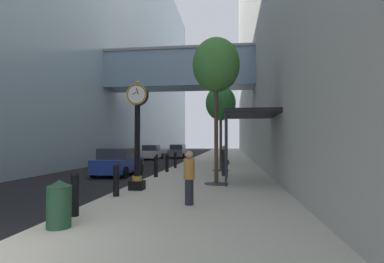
{
  "coord_description": "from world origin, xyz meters",
  "views": [
    {
      "loc": [
        4.37,
        -4.55,
        2.04
      ],
      "look_at": [
        0.97,
        21.88,
        2.91
      ],
      "focal_mm": 28.2,
      "sensor_mm": 36.0,
      "label": 1
    }
  ],
  "objects": [
    {
      "name": "storefront_awning",
      "position": [
        5.24,
        9.86,
        3.28
      ],
      "size": [
        2.4,
        3.6,
        3.3
      ],
      "color": "black",
      "rests_on": "sidewalk_right"
    },
    {
      "name": "sidewalk_right",
      "position": [
        3.24,
        30.0,
        0.07
      ],
      "size": [
        6.48,
        80.0,
        0.14
      ],
      "primitive_type": "cube",
      "color": "beige",
      "rests_on": "ground"
    },
    {
      "name": "street_tree_near",
      "position": [
        3.73,
        8.94,
        5.44
      ],
      "size": [
        2.13,
        2.13,
        6.57
      ],
      "color": "#333335",
      "rests_on": "sidewalk_right"
    },
    {
      "name": "street_tree_mid_near",
      "position": [
        3.73,
        15.17,
        4.5
      ],
      "size": [
        1.97,
        1.97,
        5.54
      ],
      "color": "#333335",
      "rests_on": "sidewalk_right"
    },
    {
      "name": "pedestrian_walking",
      "position": [
        4.0,
        12.17,
        1.01
      ],
      "size": [
        0.52,
        0.44,
        1.66
      ],
      "color": "#23232D",
      "rests_on": "sidewalk_right"
    },
    {
      "name": "bollard_sixth",
      "position": [
        0.42,
        16.7,
        0.73
      ],
      "size": [
        0.22,
        0.22,
        1.14
      ],
      "color": "black",
      "rests_on": "sidewalk_right"
    },
    {
      "name": "pedestrian_by_clock",
      "position": [
        3.13,
        4.44,
        0.99
      ],
      "size": [
        0.46,
        0.46,
        1.62
      ],
      "color": "#23232D",
      "rests_on": "sidewalk_right"
    },
    {
      "name": "bollard_second",
      "position": [
        0.42,
        5.51,
        0.73
      ],
      "size": [
        0.22,
        0.22,
        1.14
      ],
      "color": "black",
      "rests_on": "sidewalk_right"
    },
    {
      "name": "bollard_nearest",
      "position": [
        0.42,
        2.71,
        0.73
      ],
      "size": [
        0.22,
        0.22,
        1.14
      ],
      "color": "black",
      "rests_on": "sidewalk_right"
    },
    {
      "name": "car_white_mid",
      "position": [
        -4.58,
        29.03,
        0.79
      ],
      "size": [
        2.03,
        4.57,
        1.63
      ],
      "color": "silver",
      "rests_on": "ground"
    },
    {
      "name": "car_blue_near",
      "position": [
        -2.35,
        12.92,
        0.79
      ],
      "size": [
        2.06,
        4.27,
        1.62
      ],
      "color": "navy",
      "rests_on": "ground"
    },
    {
      "name": "trash_bin",
      "position": [
        0.61,
        1.69,
        0.68
      ],
      "size": [
        0.53,
        0.53,
        1.05
      ],
      "color": "#234C33",
      "rests_on": "sidewalk_right"
    },
    {
      "name": "car_grey_far",
      "position": [
        -2.14,
        32.5,
        0.81
      ],
      "size": [
        2.0,
        4.61,
        1.66
      ],
      "color": "slate",
      "rests_on": "ground"
    },
    {
      "name": "street_clock",
      "position": [
        0.71,
        6.96,
        2.5
      ],
      "size": [
        0.84,
        0.55,
        4.31
      ],
      "color": "black",
      "rests_on": "sidewalk_right"
    },
    {
      "name": "bollard_third",
      "position": [
        0.42,
        8.31,
        0.73
      ],
      "size": [
        0.22,
        0.22,
        1.14
      ],
      "color": "black",
      "rests_on": "sidewalk_right"
    },
    {
      "name": "bollard_fifth",
      "position": [
        0.42,
        13.9,
        0.73
      ],
      "size": [
        0.22,
        0.22,
        1.14
      ],
      "color": "black",
      "rests_on": "sidewalk_right"
    },
    {
      "name": "building_block_left",
      "position": [
        -11.35,
        29.95,
        15.35
      ],
      "size": [
        22.71,
        80.0,
        30.8
      ],
      "color": "#849EB2",
      "rests_on": "ground"
    },
    {
      "name": "bollard_fourth",
      "position": [
        0.42,
        11.11,
        0.73
      ],
      "size": [
        0.22,
        0.22,
        1.14
      ],
      "color": "black",
      "rests_on": "sidewalk_right"
    },
    {
      "name": "ground_plane",
      "position": [
        0.0,
        27.0,
        0.0
      ],
      "size": [
        110.0,
        110.0,
        0.0
      ],
      "primitive_type": "plane",
      "color": "black",
      "rests_on": "ground"
    }
  ]
}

